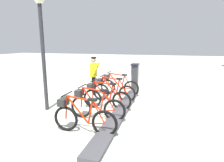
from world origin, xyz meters
TOP-DOWN VIEW (x-y plane):
  - ground_plane at (0.00, 0.00)m, footprint 60.00×60.00m
  - dock_rail_base at (0.00, 0.00)m, footprint 0.44×5.39m
  - payment_kiosk at (0.05, -3.21)m, footprint 0.36×0.52m
  - bike_docked_0 at (0.63, -2.10)m, footprint 1.72×0.54m
  - bike_docked_1 at (0.63, -1.18)m, footprint 1.72×0.54m
  - bike_docked_2 at (0.63, -0.26)m, footprint 1.72×0.54m
  - bike_docked_3 at (0.63, 0.66)m, footprint 1.72×0.54m
  - bike_docked_4 at (0.63, 1.58)m, footprint 1.72×0.54m
  - worker_near_rack at (1.65, -1.89)m, footprint 0.52×0.69m
  - lamp_post at (2.51, 0.35)m, footprint 0.32×0.32m

SIDE VIEW (x-z plane):
  - ground_plane at x=0.00m, z-range 0.00..0.00m
  - dock_rail_base at x=0.00m, z-range 0.00..0.10m
  - bike_docked_0 at x=0.63m, z-range -0.08..0.94m
  - bike_docked_1 at x=0.63m, z-range -0.08..0.94m
  - bike_docked_2 at x=0.63m, z-range -0.08..0.94m
  - bike_docked_3 at x=0.63m, z-range -0.08..0.94m
  - bike_docked_4 at x=0.63m, z-range -0.08..0.94m
  - payment_kiosk at x=0.05m, z-range 0.03..1.31m
  - worker_near_rack at x=1.65m, z-range 0.08..1.74m
  - lamp_post at x=2.51m, z-range 0.60..4.34m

